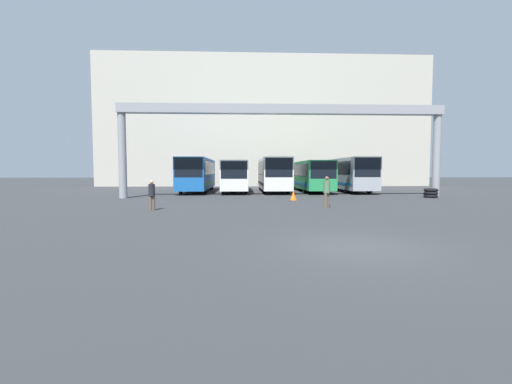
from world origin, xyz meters
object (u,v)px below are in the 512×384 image
object	(u,v)px
bus_slot_4	(348,173)
pedestrian_mid_left	(327,191)
bus_slot_2	(273,173)
traffic_cone	(293,195)
tire_stack	(431,193)
pedestrian_mid_right	(152,194)
bus_slot_1	(235,174)
bus_slot_0	(198,173)
bus_slot_3	(309,174)

from	to	relation	value
bus_slot_4	pedestrian_mid_left	world-z (taller)	bus_slot_4
bus_slot_2	pedestrian_mid_left	world-z (taller)	bus_slot_2
traffic_cone	tire_stack	size ratio (longest dim) A/B	0.65
bus_slot_4	pedestrian_mid_right	xyz separation A→B (m)	(-15.60, -16.10, -1.06)
bus_slot_2	bus_slot_1	bearing A→B (deg)	175.95
bus_slot_2	pedestrian_mid_right	world-z (taller)	bus_slot_2
bus_slot_2	traffic_cone	world-z (taller)	bus_slot_2
bus_slot_1	tire_stack	xyz separation A→B (m)	(15.47, -8.55, -1.39)
bus_slot_1	tire_stack	distance (m)	17.73
bus_slot_0	pedestrian_mid_left	distance (m)	18.37
pedestrian_mid_right	bus_slot_3	bearing A→B (deg)	33.18
bus_slot_1	traffic_cone	world-z (taller)	bus_slot_1
bus_slot_4	traffic_cone	size ratio (longest dim) A/B	15.96
bus_slot_4	traffic_cone	distance (m)	12.44
bus_slot_0	traffic_cone	bearing A→B (deg)	-52.52
bus_slot_4	pedestrian_mid_right	size ratio (longest dim) A/B	6.67
tire_stack	bus_slot_4	bearing A→B (deg)	115.75
bus_slot_0	pedestrian_mid_left	xyz separation A→B (m)	(9.31, -15.80, -0.96)
bus_slot_4	pedestrian_mid_left	xyz separation A→B (m)	(-6.00, -15.19, -0.97)
bus_slot_1	bus_slot_3	xyz separation A→B (m)	(7.66, 0.48, 0.00)
pedestrian_mid_left	tire_stack	bearing A→B (deg)	-1.40
bus_slot_2	tire_stack	distance (m)	14.37
bus_slot_1	bus_slot_2	distance (m)	3.84
traffic_cone	pedestrian_mid_right	bearing A→B (deg)	-144.55
bus_slot_0	tire_stack	size ratio (longest dim) A/B	11.53
pedestrian_mid_right	bus_slot_0	bearing A→B (deg)	67.11
pedestrian_mid_right	traffic_cone	bearing A→B (deg)	13.54
bus_slot_2	pedestrian_mid_right	size ratio (longest dim) A/B	6.69
bus_slot_4	pedestrian_mid_right	world-z (taller)	bus_slot_4
bus_slot_3	tire_stack	xyz separation A→B (m)	(7.82, -9.03, -1.39)
bus_slot_0	bus_slot_4	xyz separation A→B (m)	(15.32, -0.61, 0.01)
bus_slot_4	pedestrian_mid_right	distance (m)	22.45
bus_slot_4	pedestrian_mid_right	bearing A→B (deg)	-134.09
bus_slot_0	bus_slot_1	bearing A→B (deg)	-4.89
bus_slot_2	bus_slot_4	world-z (taller)	bus_slot_4
pedestrian_mid_left	tire_stack	size ratio (longest dim) A/B	1.72
tire_stack	pedestrian_mid_left	bearing A→B (deg)	-145.26
bus_slot_0	bus_slot_2	size ratio (longest dim) A/B	1.11
bus_slot_3	bus_slot_0	bearing A→B (deg)	-179.23
bus_slot_3	pedestrian_mid_right	xyz separation A→B (m)	(-11.77, -16.87, -0.90)
bus_slot_4	tire_stack	xyz separation A→B (m)	(3.99, -8.27, -1.55)
bus_slot_3	traffic_cone	xyz separation A→B (m)	(-3.30, -10.84, -1.41)
bus_slot_3	traffic_cone	distance (m)	11.41
tire_stack	bus_slot_2	bearing A→B (deg)	144.59
traffic_cone	tire_stack	xyz separation A→B (m)	(11.11, 1.80, 0.02)
bus_slot_2	bus_slot_3	world-z (taller)	bus_slot_2
bus_slot_3	tire_stack	world-z (taller)	bus_slot_3
tire_stack	bus_slot_1	bearing A→B (deg)	151.08
bus_slot_0	tire_stack	world-z (taller)	bus_slot_0
bus_slot_0	bus_slot_2	distance (m)	7.68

